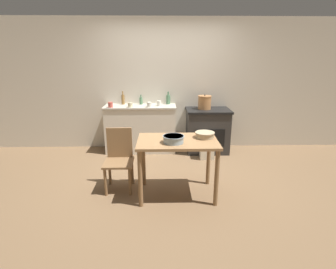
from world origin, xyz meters
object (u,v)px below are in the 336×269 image
work_table (177,149)px  cup_center (110,105)px  flour_sack (207,148)px  bottle_far_left (168,99)px  stove (207,130)px  mixing_bowl_small (205,135)px  cup_center_left (159,103)px  chair (119,158)px  mixing_bowl_large (174,139)px  cup_center_right (130,105)px  bottle_left (123,99)px  bottle_mid_left (141,101)px  cup_mid_right (149,105)px  stock_pot (205,102)px

work_table → cup_center: (-1.16, 1.60, 0.30)m
flour_sack → bottle_far_left: 1.25m
stove → mixing_bowl_small: bearing=-101.2°
cup_center_left → work_table: bearing=-81.6°
chair → cup_center_left: (0.55, 1.52, 0.51)m
mixing_bowl_large → cup_center_right: (-0.74, 1.71, 0.12)m
chair → bottle_far_left: bottle_far_left is taller
mixing_bowl_large → bottle_left: size_ratio=1.06×
bottle_mid_left → cup_mid_right: bottle_mid_left is taller
bottle_mid_left → cup_center: bottle_mid_left is taller
cup_mid_right → work_table: bearing=-74.7°
bottle_mid_left → cup_center_left: bearing=-26.3°
bottle_left → cup_center: bearing=-119.8°
cup_center → bottle_far_left: bearing=17.3°
bottle_left → bottle_far_left: bearing=0.5°
bottle_far_left → stock_pot: bearing=-15.8°
mixing_bowl_small → cup_center: cup_center is taller
stock_pot → bottle_mid_left: 1.25m
flour_sack → cup_mid_right: 1.35m
flour_sack → cup_mid_right: cup_mid_right is taller
bottle_mid_left → flour_sack: bearing=-26.9°
cup_center_left → cup_center_right: size_ratio=1.12×
flour_sack → bottle_left: bearing=158.1°
flour_sack → mixing_bowl_large: bearing=-116.0°
mixing_bowl_large → cup_center: size_ratio=2.75×
flour_sack → cup_center: (-1.78, 0.31, 0.77)m
flour_sack → bottle_far_left: size_ratio=1.63×
mixing_bowl_small → bottle_far_left: (-0.45, 1.84, 0.18)m
chair → stove: bearing=44.2°
stove → chair: (-1.50, -1.50, 0.03)m
cup_center → stock_pot: bearing=4.6°
bottle_far_left → cup_center: 1.14m
mixing_bowl_large → bottle_mid_left: size_ratio=1.44×
chair → flour_sack: (1.44, 1.07, -0.26)m
chair → stock_pot: 2.15m
stove → bottle_far_left: 0.99m
flour_sack → bottle_far_left: bottle_far_left is taller
stove → chair: chair is taller
stock_pot → cup_center_left: bearing=180.0°
cup_center_left → chair: bearing=-110.0°
stove → work_table: (-0.69, -1.72, 0.23)m
cup_center → cup_center_right: cup_center is taller
chair → bottle_far_left: 1.95m
work_table → flour_sack: size_ratio=2.63×
mixing_bowl_small → cup_mid_right: size_ratio=2.77×
cup_center → stove: bearing=3.8°
chair → work_table: bearing=-16.0°
chair → cup_center_right: 1.47m
chair → cup_center_right: bearing=88.6°
mixing_bowl_large → stove: bearing=67.7°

